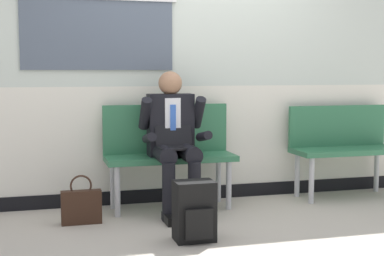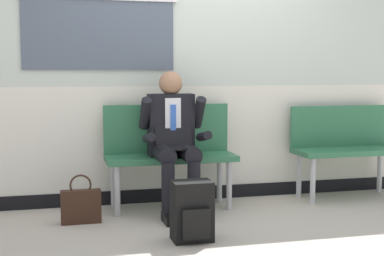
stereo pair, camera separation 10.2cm
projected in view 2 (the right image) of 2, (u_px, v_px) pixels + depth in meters
ground_plane at (209, 213)px, 4.90m from camera, size 18.00×18.00×0.00m
station_wall at (191, 42)px, 5.31m from camera, size 5.07×0.17×3.04m
bench_with_person at (169, 148)px, 5.08m from camera, size 1.16×0.42×0.93m
bench_empty at (345, 144)px, 5.51m from camera, size 1.06×0.42×0.90m
person_seated at (174, 138)px, 4.87m from camera, size 0.57×0.70×1.24m
backpack at (192, 212)px, 4.09m from camera, size 0.29×0.25×0.44m
handbag at (81, 205)px, 4.56m from camera, size 0.32×0.09×0.40m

